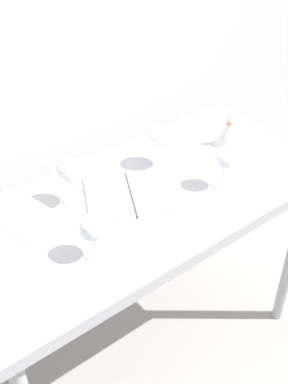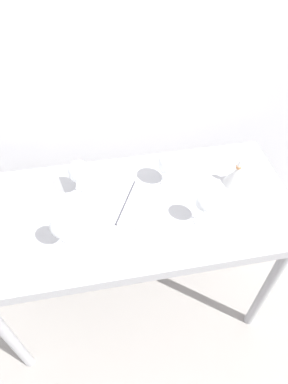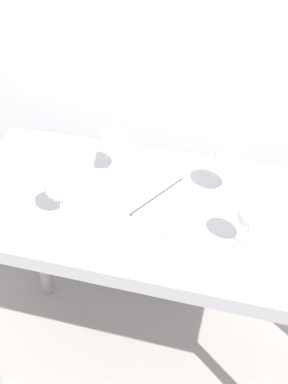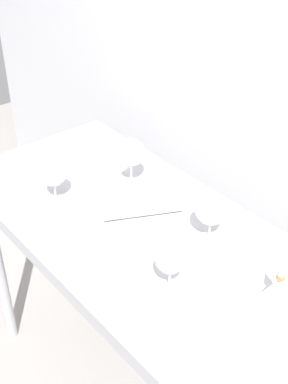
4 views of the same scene
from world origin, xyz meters
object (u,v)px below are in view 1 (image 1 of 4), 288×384
Objects in this scene: wine_glass_far_left at (71,172)px; wine_glass_near_right at (225,159)px; wine_glass_far_right at (161,139)px; open_notebook at (131,194)px; tasting_sheet_upper at (31,221)px; wine_glass_near_left at (93,229)px; decanter_funnel at (228,134)px.

wine_glass_near_right is at bearing -27.45° from wine_glass_far_left.
wine_glass_far_right is 0.42× the size of open_notebook.
open_notebook is 1.72× the size of tasting_sheet_upper.
wine_glass_far_left is 0.24m from open_notebook.
open_notebook is at bearing 32.52° from wine_glass_near_left.
wine_glass_near_right is at bearing -138.85° from decanter_funnel.
open_notebook is at bearing -157.64° from wine_glass_far_right.
wine_glass_far_right is 0.25m from open_notebook.
wine_glass_far_left reaches higher than wine_glass_near_right.
open_notebook reaches higher than tasting_sheet_upper.
decanter_funnel is at bearing 30.35° from open_notebook.
wine_glass_far_right is at bearing 110.15° from wine_glass_near_right.
decanter_funnel is (0.30, -0.06, -0.06)m from wine_glass_far_right.
decanter_funnel is (0.21, 0.18, -0.07)m from wine_glass_near_right.
wine_glass_far_right is 0.72× the size of tasting_sheet_upper.
wine_glass_near_left is 0.80m from decanter_funnel.
wine_glass_near_right reaches higher than open_notebook.
wine_glass_far_right is at bearing 28.26° from wine_glass_near_left.
tasting_sheet_upper is (-0.17, 0.00, -0.13)m from wine_glass_far_left.
wine_glass_near_left is 0.53m from wine_glass_far_right.
wine_glass_near_right is 0.97× the size of wine_glass_far_right.
wine_glass_far_left is 0.39m from wine_glass_far_right.
open_notebook is 0.36m from tasting_sheet_upper.
wine_glass_near_left is at bearing -178.79° from wine_glass_near_right.
wine_glass_far_left is 1.13× the size of wine_glass_near_right.
wine_glass_near_right is at bearing -34.74° from tasting_sheet_upper.
wine_glass_far_right is (0.47, 0.25, 0.01)m from wine_glass_near_left.
wine_glass_far_right is 1.11× the size of decanter_funnel.
wine_glass_near_right is (0.56, 0.01, 0.01)m from wine_glass_near_left.
wine_glass_far_left is at bearing 174.81° from decanter_funnel.
tasting_sheet_upper is (-0.64, 0.25, -0.11)m from wine_glass_near_right.
wine_glass_far_left is 0.21m from tasting_sheet_upper.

